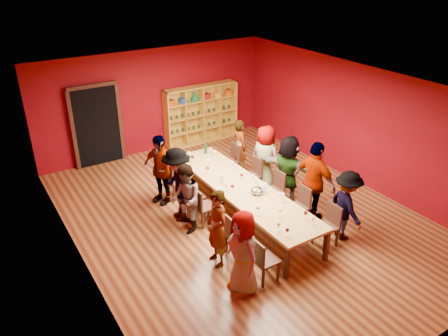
{
  "coord_description": "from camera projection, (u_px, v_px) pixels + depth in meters",
  "views": [
    {
      "loc": [
        -4.81,
        -6.89,
        5.42
      ],
      "look_at": [
        -0.26,
        0.34,
        1.15
      ],
      "focal_mm": 35.0,
      "sensor_mm": 36.0,
      "label": 1
    }
  ],
  "objects": [
    {
      "name": "chair_person_left_4",
      "position": [
        174.0,
        179.0,
        10.46
      ],
      "size": [
        0.42,
        0.42,
        0.89
      ],
      "color": "black",
      "rests_on": "ground"
    },
    {
      "name": "carafe_b",
      "position": [
        265.0,
        189.0,
        9.3
      ],
      "size": [
        0.1,
        0.1,
        0.26
      ],
      "color": "white",
      "rests_on": "tasting_table"
    },
    {
      "name": "carafe_a",
      "position": [
        222.0,
        179.0,
        9.73
      ],
      "size": [
        0.1,
        0.1,
        0.23
      ],
      "color": "white",
      "rests_on": "tasting_table"
    },
    {
      "name": "wine_glass_7",
      "position": [
        232.0,
        187.0,
        9.34
      ],
      "size": [
        0.08,
        0.08,
        0.19
      ],
      "color": "white",
      "rests_on": "tasting_table"
    },
    {
      "name": "wine_glass_3",
      "position": [
        280.0,
        210.0,
        8.47
      ],
      "size": [
        0.08,
        0.08,
        0.2
      ],
      "color": "white",
      "rests_on": "tasting_table"
    },
    {
      "name": "person_left_3",
      "position": [
        177.0,
        185.0,
        9.49
      ],
      "size": [
        0.63,
        1.16,
        1.7
      ],
      "primitive_type": "imported",
      "rotation": [
        0.0,
        0.0,
        -1.74
      ],
      "color": "#121833",
      "rests_on": "ground"
    },
    {
      "name": "spittoon_bowl",
      "position": [
        257.0,
        191.0,
        9.32
      ],
      "size": [
        0.28,
        0.28,
        0.15
      ],
      "primitive_type": "ellipsoid",
      "color": "#B3B5BA",
      "rests_on": "tasting_table"
    },
    {
      "name": "room_shell",
      "position": [
        243.0,
        156.0,
        9.26
      ],
      "size": [
        7.1,
        9.1,
        3.04
      ],
      "color": "#5C3118",
      "rests_on": "ground"
    },
    {
      "name": "wine_glass_18",
      "position": [
        312.0,
        219.0,
        8.21
      ],
      "size": [
        0.08,
        0.08,
        0.19
      ],
      "color": "white",
      "rests_on": "tasting_table"
    },
    {
      "name": "wine_glass_6",
      "position": [
        226.0,
        185.0,
        9.41
      ],
      "size": [
        0.07,
        0.07,
        0.18
      ],
      "color": "white",
      "rests_on": "tasting_table"
    },
    {
      "name": "person_right_3",
      "position": [
        265.0,
        158.0,
        10.78
      ],
      "size": [
        0.66,
        0.9,
        1.66
      ],
      "primitive_type": "imported",
      "rotation": [
        0.0,
        0.0,
        1.86
      ],
      "color": "silver",
      "rests_on": "ground"
    },
    {
      "name": "wine_glass_16",
      "position": [
        233.0,
        162.0,
        10.4
      ],
      "size": [
        0.08,
        0.08,
        0.21
      ],
      "color": "white",
      "rests_on": "tasting_table"
    },
    {
      "name": "person_left_1",
      "position": [
        217.0,
        229.0,
        8.11
      ],
      "size": [
        0.44,
        0.58,
        1.56
      ],
      "primitive_type": "imported",
      "rotation": [
        0.0,
        0.0,
        -1.61
      ],
      "color": "pink",
      "rests_on": "ground"
    },
    {
      "name": "chair_person_left_0",
      "position": [
        262.0,
        258.0,
        7.78
      ],
      "size": [
        0.42,
        0.42,
        0.89
      ],
      "color": "black",
      "rests_on": "ground"
    },
    {
      "name": "wine_glass_10",
      "position": [
        192.0,
        157.0,
        10.65
      ],
      "size": [
        0.08,
        0.08,
        0.2
      ],
      "color": "white",
      "rests_on": "tasting_table"
    },
    {
      "name": "person_left_2",
      "position": [
        186.0,
        199.0,
        9.12
      ],
      "size": [
        0.61,
        0.83,
        1.53
      ],
      "primitive_type": "imported",
      "rotation": [
        0.0,
        0.0,
        -1.88
      ],
      "color": "#5E91C1",
      "rests_on": "ground"
    },
    {
      "name": "person_right_0",
      "position": [
        346.0,
        206.0,
        8.88
      ],
      "size": [
        0.63,
        1.05,
        1.52
      ],
      "primitive_type": "imported",
      "rotation": [
        0.0,
        0.0,
        1.32
      ],
      "color": "silver",
      "rests_on": "ground"
    },
    {
      "name": "wine_glass_14",
      "position": [
        208.0,
        169.0,
        10.05
      ],
      "size": [
        0.09,
        0.09,
        0.21
      ],
      "color": "white",
      "rests_on": "tasting_table"
    },
    {
      "name": "doorway",
      "position": [
        97.0,
        126.0,
        11.92
      ],
      "size": [
        1.4,
        0.17,
        2.3
      ],
      "color": "black",
      "rests_on": "ground"
    },
    {
      "name": "shelving_unit",
      "position": [
        201.0,
        111.0,
        13.42
      ],
      "size": [
        2.4,
        0.4,
        1.8
      ],
      "color": "gold",
      "rests_on": "ground"
    },
    {
      "name": "wine_glass_21",
      "position": [
        287.0,
        230.0,
        7.89
      ],
      "size": [
        0.07,
        0.07,
        0.18
      ],
      "color": "white",
      "rests_on": "tasting_table"
    },
    {
      "name": "person_right_1",
      "position": [
        314.0,
        182.0,
        9.44
      ],
      "size": [
        0.64,
        1.14,
        1.85
      ],
      "primitive_type": "imported",
      "rotation": [
        0.0,
        0.0,
        1.71
      ],
      "color": "#537EAA",
      "rests_on": "ground"
    },
    {
      "name": "wine_glass_0",
      "position": [
        242.0,
        175.0,
        9.82
      ],
      "size": [
        0.07,
        0.07,
        0.18
      ],
      "color": "white",
      "rests_on": "tasting_table"
    },
    {
      "name": "chair_person_right_4",
      "position": [
        232.0,
        158.0,
        11.51
      ],
      "size": [
        0.42,
        0.42,
        0.89
      ],
      "color": "black",
      "rests_on": "ground"
    },
    {
      "name": "wine_bottle",
      "position": [
        206.0,
        149.0,
        11.14
      ],
      "size": [
        0.09,
        0.09,
        0.33
      ],
      "color": "#133517",
      "rests_on": "tasting_table"
    },
    {
      "name": "wine_glass_11",
      "position": [
        256.0,
        179.0,
        9.63
      ],
      "size": [
        0.08,
        0.08,
        0.2
      ],
      "color": "white",
      "rests_on": "tasting_table"
    },
    {
      "name": "wine_glass_2",
      "position": [
        215.0,
        152.0,
        10.91
      ],
      "size": [
        0.08,
        0.08,
        0.21
      ],
      "color": "white",
      "rests_on": "tasting_table"
    },
    {
      "name": "wine_glass_8",
      "position": [
        306.0,
        213.0,
        8.39
      ],
      "size": [
        0.08,
        0.08,
        0.19
      ],
      "color": "white",
      "rests_on": "tasting_table"
    },
    {
      "name": "chair_person_right_3",
      "position": [
        254.0,
        173.0,
        10.77
      ],
      "size": [
        0.42,
        0.42,
        0.89
      ],
      "color": "black",
      "rests_on": "ground"
    },
    {
      "name": "chair_person_left_3",
      "position": [
        191.0,
        195.0,
        9.8
      ],
      "size": [
        0.42,
        0.42,
        0.89
      ],
      "color": "black",
      "rests_on": "ground"
    },
    {
      "name": "wine_glass_5",
      "position": [
        189.0,
        153.0,
        10.86
      ],
      "size": [
        0.08,
        0.08,
        0.19
      ],
      "color": "white",
      "rests_on": "tasting_table"
    },
    {
      "name": "person_right_4",
      "position": [
        240.0,
        147.0,
        11.51
      ],
      "size": [
        0.48,
        0.61,
        1.53
      ],
      "primitive_type": "imported",
      "rotation": [
        0.0,
        0.0,
        1.44
      ],
      "color": "#15193A",
      "rests_on": "ground"
    },
    {
      "name": "chair_person_left_1",
      "position": [
        235.0,
        234.0,
        8.44
      ],
      "size": [
        0.42,
        0.42,
        0.89
      ],
      "color": "black",
      "rests_on": "ground"
    },
    {
      "name": "chair_person_left_2",
      "position": [
        202.0,
        205.0,
        9.42
      ],
      "size": [
        0.42,
        0.42,
        0.89
      ],
      "color": "black",
      "rests_on": "ground"
    },
    {
      "name": "person_left_0",
      "position": [
        243.0,
        253.0,
        7.45
      ],
      "size": [
        0.45,
        0.79,
        1.59
      ],
      "primitive_type": "imported",
      "rotation": [
        0.0,
        0.0,
        -1.6
      ],
      "color": "pink",
      "rests_on": "ground"
    },
    {
      "name": "wine_glass_19",
      "position": [
        257.0,
        191.0,
        9.13
      ],
      "size": [
        0.09,
        0.09,
        0.22
      ],
      "color": "white",
      "rests_on": "tasting_table"
    },
    {
      "name": "person_right_2",
      "position": [
        288.0,
        170.0,
        10.12
      ],
      "size": [
        1.07,
        1.62,
        1.7
      ],
      "primitive_type": "imported",
      "rotation": [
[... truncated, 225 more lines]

